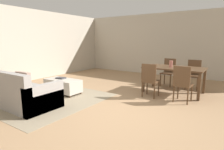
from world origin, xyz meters
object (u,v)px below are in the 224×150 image
at_px(couch, 16,93).
at_px(dining_chair_far_right, 193,73).
at_px(book_on_ottoman, 61,78).
at_px(ottoman_table, 63,85).
at_px(dining_chair_far_left, 169,70).
at_px(dining_table, 174,70).
at_px(vase_centerpiece, 171,64).
at_px(dining_chair_near_right, 182,82).
at_px(dining_chair_near_left, 150,79).

distance_m(couch, dining_chair_far_right, 5.12).
relative_size(dining_chair_far_right, book_on_ottoman, 3.54).
xyz_separation_m(couch, ottoman_table, (0.18, 1.29, -0.05)).
bearing_deg(dining_chair_far_left, dining_table, -64.06).
height_order(dining_chair_far_right, book_on_ottoman, dining_chair_far_right).
xyz_separation_m(vase_centerpiece, book_on_ottoman, (-2.70, -1.79, -0.42)).
bearing_deg(couch, dining_chair_far_left, 58.84).
bearing_deg(dining_table, dining_chair_far_left, 115.94).
distance_m(ottoman_table, dining_chair_near_right, 3.29).
relative_size(dining_chair_near_right, dining_chair_far_right, 1.00).
bearing_deg(dining_chair_near_left, vase_centerpiece, 69.47).
bearing_deg(dining_table, couch, -131.90).
xyz_separation_m(couch, dining_chair_far_right, (3.22, 3.97, 0.23)).
height_order(couch, vase_centerpiece, vase_centerpiece).
bearing_deg(dining_table, ottoman_table, -144.87).
relative_size(couch, vase_centerpiece, 11.59).
bearing_deg(ottoman_table, dining_table, 35.13).
distance_m(ottoman_table, dining_chair_near_left, 2.50).
bearing_deg(dining_chair_far_left, couch, -121.16).
bearing_deg(book_on_ottoman, dining_chair_far_right, 39.59).
bearing_deg(dining_chair_near_right, dining_table, 118.92).
bearing_deg(ottoman_table, dining_chair_near_right, 18.80).
bearing_deg(dining_chair_far_left, vase_centerpiece, -69.77).
distance_m(dining_chair_near_left, vase_centerpiece, 0.92).
relative_size(dining_chair_far_left, dining_chair_far_right, 1.00).
bearing_deg(vase_centerpiece, dining_chair_far_right, 60.26).
height_order(couch, dining_chair_far_left, dining_chair_far_left).
height_order(dining_table, dining_chair_far_right, dining_chair_far_right).
bearing_deg(couch, ottoman_table, 82.03).
height_order(dining_chair_near_left, vase_centerpiece, vase_centerpiece).
relative_size(dining_table, dining_chair_far_left, 1.81).
distance_m(dining_chair_near_left, book_on_ottoman, 2.59).
height_order(couch, book_on_ottoman, couch).
relative_size(dining_chair_near_right, dining_chair_far_left, 1.00).
relative_size(dining_chair_near_left, dining_chair_far_right, 1.00).
distance_m(dining_table, dining_chair_far_left, 0.95).
xyz_separation_m(dining_chair_near_right, dining_chair_far_left, (-0.86, 1.66, 0.00)).
xyz_separation_m(dining_chair_far_right, book_on_ottoman, (-3.18, -2.63, -0.09)).
xyz_separation_m(dining_chair_far_left, vase_centerpiece, (0.32, -0.87, 0.33)).
xyz_separation_m(couch, book_on_ottoman, (0.05, 1.34, 0.14)).
xyz_separation_m(ottoman_table, dining_chair_near_right, (3.10, 1.06, 0.28)).
height_order(dining_chair_near_left, dining_chair_far_left, same).
relative_size(dining_chair_near_left, vase_centerpiece, 4.92).
bearing_deg(dining_chair_far_right, vase_centerpiece, -119.74).
bearing_deg(ottoman_table, dining_chair_far_left, 50.44).
bearing_deg(dining_chair_far_left, dining_chair_near_left, -89.31).
bearing_deg(dining_chair_near_left, book_on_ottoman, -157.70).
bearing_deg(dining_chair_near_left, couch, -136.42).
xyz_separation_m(ottoman_table, dining_chair_far_right, (3.04, 2.68, 0.28)).
relative_size(vase_centerpiece, book_on_ottoman, 0.72).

